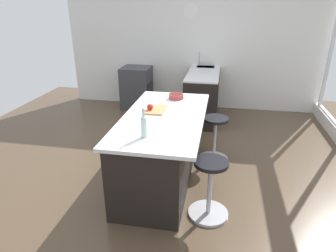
{
  "coord_description": "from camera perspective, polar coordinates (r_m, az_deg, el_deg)",
  "views": [
    {
      "loc": [
        3.53,
        0.69,
        2.18
      ],
      "look_at": [
        0.23,
        0.07,
        0.76
      ],
      "focal_mm": 31.75,
      "sensor_mm": 36.0,
      "label": 1
    }
  ],
  "objects": [
    {
      "name": "ground_plane",
      "position": [
        4.21,
        -0.41,
        -8.28
      ],
      "size": [
        7.42,
        7.42,
        0.0
      ],
      "primitive_type": "plane",
      "color": "brown"
    },
    {
      "name": "interior_partition_left",
      "position": [
        6.48,
        4.51,
        15.14
      ],
      "size": [
        0.15,
        5.33,
        2.62
      ],
      "color": "silver",
      "rests_on": "ground_plane"
    },
    {
      "name": "sink_cabinet",
      "position": [
        6.29,
        6.92,
        6.91
      ],
      "size": [
        2.21,
        0.6,
        1.19
      ],
      "color": "black",
      "rests_on": "ground_plane"
    },
    {
      "name": "oven_range",
      "position": [
        6.54,
        -6.0,
        7.37
      ],
      "size": [
        0.6,
        0.61,
        0.88
      ],
      "color": "#38383D",
      "rests_on": "ground_plane"
    },
    {
      "name": "kitchen_island",
      "position": [
        3.8,
        -1.44,
        -4.16
      ],
      "size": [
        1.97,
        0.97,
        0.89
      ],
      "color": "black",
      "rests_on": "ground_plane"
    },
    {
      "name": "stool_by_window",
      "position": [
        4.35,
        8.89,
        -2.77
      ],
      "size": [
        0.44,
        0.44,
        0.67
      ],
      "color": "#B7B7BC",
      "rests_on": "ground_plane"
    },
    {
      "name": "stool_middle",
      "position": [
        3.27,
        7.98,
        -12.12
      ],
      "size": [
        0.44,
        0.44,
        0.67
      ],
      "color": "#B7B7BC",
      "rests_on": "ground_plane"
    },
    {
      "name": "cutting_board",
      "position": [
        3.78,
        -2.4,
        3.15
      ],
      "size": [
        0.36,
        0.24,
        0.02
      ],
      "primitive_type": "cube",
      "color": "tan",
      "rests_on": "kitchen_island"
    },
    {
      "name": "apple_red",
      "position": [
        3.74,
        -3.47,
        3.68
      ],
      "size": [
        0.08,
        0.08,
        0.08
      ],
      "primitive_type": "sphere",
      "color": "red",
      "rests_on": "cutting_board"
    },
    {
      "name": "water_bottle",
      "position": [
        3.0,
        -4.66,
        0.0
      ],
      "size": [
        0.06,
        0.06,
        0.31
      ],
      "color": "silver",
      "rests_on": "kitchen_island"
    },
    {
      "name": "fruit_bowl",
      "position": [
        4.24,
        1.58,
        5.77
      ],
      "size": [
        0.21,
        0.21,
        0.07
      ],
      "color": "#993833",
      "rests_on": "kitchen_island"
    }
  ]
}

